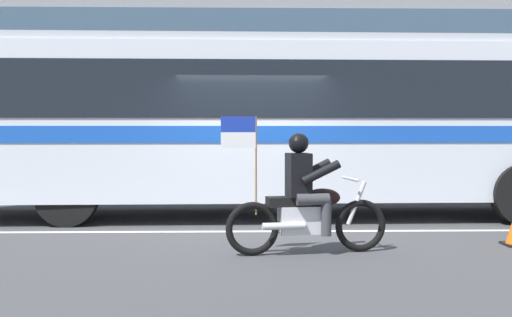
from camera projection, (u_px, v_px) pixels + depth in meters
The scene contains 6 objects.
ground_plane at pixel (252, 226), 10.55m from camera, with size 60.00×60.00×0.00m, color #3D3D3F.
sidewalk_curb at pixel (248, 191), 15.64m from camera, with size 28.00×3.80×0.15m, color #B7B2A8.
lane_center_stripe at pixel (253, 231), 9.95m from camera, with size 26.60×0.14×0.01m, color silver.
transit_bus at pixel (304, 115), 11.68m from camera, with size 13.13×2.86×3.22m.
motorcycle_with_rider at pixel (306, 203), 8.15m from camera, with size 2.18×0.71×1.78m.
fire_hydrant at pixel (402, 177), 14.46m from camera, with size 0.22×0.30×0.75m.
Camera 1 is at (-0.20, -10.49, 1.61)m, focal length 44.30 mm.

